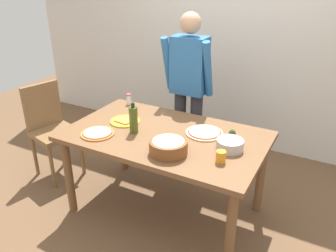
{
  "coord_description": "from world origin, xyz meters",
  "views": [
    {
      "loc": [
        1.19,
        -2.15,
        1.99
      ],
      "look_at": [
        0.0,
        0.05,
        0.81
      ],
      "focal_mm": 36.46,
      "sensor_mm": 36.0,
      "label": 1
    }
  ],
  "objects_px": {
    "person_cook": "(189,84)",
    "cup_orange": "(221,157)",
    "chair_wooden_left": "(50,125)",
    "plate_with_slice": "(125,121)",
    "popcorn_bowl": "(168,145)",
    "dining_table": "(165,144)",
    "salt_shaker": "(129,99)",
    "pizza_raw_on_board": "(204,133)",
    "pizza_cooked_on_tray": "(98,133)",
    "mixing_bowl_steel": "(230,145)",
    "olive_oil_bottle": "(133,119)",
    "avocado": "(232,134)"
  },
  "relations": [
    {
      "from": "person_cook",
      "to": "olive_oil_bottle",
      "type": "xyz_separation_m",
      "value": [
        -0.09,
        -0.85,
        -0.07
      ]
    },
    {
      "from": "mixing_bowl_steel",
      "to": "salt_shaker",
      "type": "relative_size",
      "value": 1.89
    },
    {
      "from": "mixing_bowl_steel",
      "to": "chair_wooden_left",
      "type": "bearing_deg",
      "value": 179.74
    },
    {
      "from": "popcorn_bowl",
      "to": "chair_wooden_left",
      "type": "bearing_deg",
      "value": 169.83
    },
    {
      "from": "person_cook",
      "to": "olive_oil_bottle",
      "type": "height_order",
      "value": "person_cook"
    },
    {
      "from": "plate_with_slice",
      "to": "dining_table",
      "type": "bearing_deg",
      "value": -5.09
    },
    {
      "from": "salt_shaker",
      "to": "pizza_raw_on_board",
      "type": "bearing_deg",
      "value": -15.41
    },
    {
      "from": "person_cook",
      "to": "salt_shaker",
      "type": "xyz_separation_m",
      "value": [
        -0.47,
        -0.35,
        -0.13
      ]
    },
    {
      "from": "dining_table",
      "to": "salt_shaker",
      "type": "height_order",
      "value": "salt_shaker"
    },
    {
      "from": "plate_with_slice",
      "to": "popcorn_bowl",
      "type": "distance_m",
      "value": 0.66
    },
    {
      "from": "dining_table",
      "to": "plate_with_slice",
      "type": "height_order",
      "value": "plate_with_slice"
    },
    {
      "from": "pizza_raw_on_board",
      "to": "salt_shaker",
      "type": "bearing_deg",
      "value": 164.59
    },
    {
      "from": "chair_wooden_left",
      "to": "pizza_raw_on_board",
      "type": "bearing_deg",
      "value": 5.23
    },
    {
      "from": "pizza_raw_on_board",
      "to": "avocado",
      "type": "xyz_separation_m",
      "value": [
        0.22,
        0.04,
        0.03
      ]
    },
    {
      "from": "mixing_bowl_steel",
      "to": "plate_with_slice",
      "type": "bearing_deg",
      "value": 177.85
    },
    {
      "from": "popcorn_bowl",
      "to": "plate_with_slice",
      "type": "bearing_deg",
      "value": 153.34
    },
    {
      "from": "pizza_cooked_on_tray",
      "to": "plate_with_slice",
      "type": "relative_size",
      "value": 1.04
    },
    {
      "from": "chair_wooden_left",
      "to": "plate_with_slice",
      "type": "relative_size",
      "value": 3.65
    },
    {
      "from": "pizza_cooked_on_tray",
      "to": "olive_oil_bottle",
      "type": "relative_size",
      "value": 1.06
    },
    {
      "from": "plate_with_slice",
      "to": "mixing_bowl_steel",
      "type": "distance_m",
      "value": 0.96
    },
    {
      "from": "pizza_cooked_on_tray",
      "to": "pizza_raw_on_board",
      "type": "bearing_deg",
      "value": 29.09
    },
    {
      "from": "pizza_raw_on_board",
      "to": "pizza_cooked_on_tray",
      "type": "height_order",
      "value": "same"
    },
    {
      "from": "cup_orange",
      "to": "person_cook",
      "type": "bearing_deg",
      "value": 126.07
    },
    {
      "from": "avocado",
      "to": "person_cook",
      "type": "bearing_deg",
      "value": 138.85
    },
    {
      "from": "pizza_cooked_on_tray",
      "to": "person_cook",
      "type": "bearing_deg",
      "value": 72.25
    },
    {
      "from": "person_cook",
      "to": "popcorn_bowl",
      "type": "distance_m",
      "value": 1.07
    },
    {
      "from": "mixing_bowl_steel",
      "to": "cup_orange",
      "type": "bearing_deg",
      "value": -89.16
    },
    {
      "from": "popcorn_bowl",
      "to": "cup_orange",
      "type": "distance_m",
      "value": 0.38
    },
    {
      "from": "plate_with_slice",
      "to": "avocado",
      "type": "height_order",
      "value": "avocado"
    },
    {
      "from": "pizza_raw_on_board",
      "to": "mixing_bowl_steel",
      "type": "relative_size",
      "value": 1.51
    },
    {
      "from": "person_cook",
      "to": "pizza_raw_on_board",
      "type": "bearing_deg",
      "value": -54.64
    },
    {
      "from": "person_cook",
      "to": "chair_wooden_left",
      "type": "distance_m",
      "value": 1.44
    },
    {
      "from": "pizza_cooked_on_tray",
      "to": "plate_with_slice",
      "type": "bearing_deg",
      "value": 79.09
    },
    {
      "from": "mixing_bowl_steel",
      "to": "cup_orange",
      "type": "distance_m",
      "value": 0.2
    },
    {
      "from": "chair_wooden_left",
      "to": "olive_oil_bottle",
      "type": "distance_m",
      "value": 1.14
    },
    {
      "from": "dining_table",
      "to": "plate_with_slice",
      "type": "xyz_separation_m",
      "value": [
        -0.42,
        0.04,
        0.1
      ]
    },
    {
      "from": "chair_wooden_left",
      "to": "salt_shaker",
      "type": "distance_m",
      "value": 0.85
    },
    {
      "from": "person_cook",
      "to": "cup_orange",
      "type": "distance_m",
      "value": 1.19
    },
    {
      "from": "salt_shaker",
      "to": "avocado",
      "type": "xyz_separation_m",
      "value": [
        1.12,
        -0.21,
        -0.02
      ]
    },
    {
      "from": "chair_wooden_left",
      "to": "avocado",
      "type": "relative_size",
      "value": 13.57
    },
    {
      "from": "popcorn_bowl",
      "to": "avocado",
      "type": "bearing_deg",
      "value": 53.94
    },
    {
      "from": "chair_wooden_left",
      "to": "pizza_raw_on_board",
      "type": "relative_size",
      "value": 3.14
    },
    {
      "from": "mixing_bowl_steel",
      "to": "cup_orange",
      "type": "relative_size",
      "value": 2.35
    },
    {
      "from": "mixing_bowl_steel",
      "to": "salt_shaker",
      "type": "bearing_deg",
      "value": 160.97
    },
    {
      "from": "popcorn_bowl",
      "to": "pizza_raw_on_board",
      "type": "bearing_deg",
      "value": 75.33
    },
    {
      "from": "plate_with_slice",
      "to": "avocado",
      "type": "distance_m",
      "value": 0.93
    },
    {
      "from": "mixing_bowl_steel",
      "to": "dining_table",
      "type": "bearing_deg",
      "value": -179.88
    },
    {
      "from": "pizza_cooked_on_tray",
      "to": "olive_oil_bottle",
      "type": "height_order",
      "value": "olive_oil_bottle"
    },
    {
      "from": "chair_wooden_left",
      "to": "cup_orange",
      "type": "distance_m",
      "value": 1.9
    },
    {
      "from": "cup_orange",
      "to": "avocado",
      "type": "distance_m",
      "value": 0.39
    }
  ]
}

